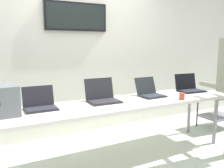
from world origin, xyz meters
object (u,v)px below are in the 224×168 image
(laptop_station_0, at_px, (40,104))
(laptop_station_1, at_px, (102,96))
(workbench, at_px, (118,106))
(laptop_station_2, at_px, (150,92))
(laptop_station_3, at_px, (189,87))
(storage_cart, at_px, (218,106))
(coffee_mug, at_px, (182,96))

(laptop_station_0, distance_m, laptop_station_1, 0.76)
(workbench, distance_m, laptop_station_2, 0.59)
(laptop_station_3, relative_size, storage_cart, 0.69)
(laptop_station_2, distance_m, coffee_mug, 0.44)
(laptop_station_3, xyz_separation_m, coffee_mug, (-0.50, -0.37, -0.02))
(workbench, height_order, laptop_station_0, laptop_station_0)
(laptop_station_1, bearing_deg, laptop_station_0, 179.40)
(laptop_station_3, height_order, storage_cart, laptop_station_3)
(laptop_station_1, bearing_deg, workbench, -43.82)
(laptop_station_0, xyz_separation_m, coffee_mug, (1.71, -0.39, -0.01))
(workbench, xyz_separation_m, laptop_station_1, (-0.14, 0.14, 0.11))
(laptop_station_3, distance_m, coffee_mug, 0.62)
(workbench, distance_m, coffee_mug, 0.85)
(laptop_station_0, xyz_separation_m, laptop_station_3, (2.21, -0.03, 0.00))
(workbench, relative_size, laptop_station_1, 8.07)
(workbench, bearing_deg, laptop_station_1, 136.18)
(laptop_station_0, xyz_separation_m, laptop_station_1, (0.76, -0.01, 0.01))
(laptop_station_0, relative_size, laptop_station_3, 0.86)
(workbench, bearing_deg, laptop_station_2, 11.42)
(laptop_station_2, bearing_deg, workbench, -168.58)
(workbench, bearing_deg, laptop_station_3, 5.13)
(laptop_station_3, bearing_deg, laptop_station_1, 179.29)
(laptop_station_1, bearing_deg, laptop_station_2, -1.62)
(workbench, relative_size, laptop_station_3, 7.88)
(laptop_station_1, height_order, coffee_mug, laptop_station_1)
(coffee_mug, distance_m, storage_cart, 1.41)
(storage_cart, bearing_deg, coffee_mug, -160.75)
(workbench, distance_m, laptop_station_3, 1.32)
(laptop_station_3, bearing_deg, laptop_station_2, -179.83)
(laptop_station_0, height_order, coffee_mug, laptop_station_0)
(laptop_station_0, bearing_deg, coffee_mug, -12.98)
(laptop_station_2, bearing_deg, laptop_station_3, 0.17)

